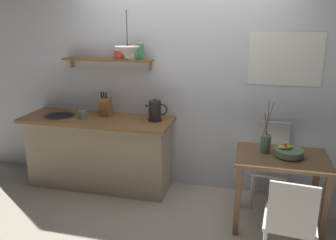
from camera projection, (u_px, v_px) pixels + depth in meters
ground_plane at (171, 207)px, 3.86m from camera, size 14.00×14.00×0.00m
back_wall at (201, 80)px, 4.03m from camera, size 6.80×0.11×2.70m
kitchen_counter at (99, 151)px, 4.26m from camera, size 1.83×0.63×0.90m
wall_shelf at (118, 56)px, 4.03m from camera, size 1.12×0.20×0.32m
dining_table at (281, 170)px, 3.37m from camera, size 0.88×0.64×0.76m
dining_chair_near at (290, 220)px, 2.76m from camera, size 0.46×0.47×0.87m
dining_chair_far at (271, 160)px, 3.87m from camera, size 0.43×0.45×0.93m
fruit_bowl at (288, 151)px, 3.31m from camera, size 0.27×0.27×0.14m
twig_vase at (265, 143)px, 3.39m from camera, size 0.10×0.10×0.54m
electric_kettle at (155, 111)px, 3.98m from camera, size 0.26×0.17×0.26m
knife_block at (106, 106)px, 4.17m from camera, size 0.11×0.18×0.31m
coffee_mug_by_sink at (82, 115)px, 4.08m from camera, size 0.13×0.09×0.09m
pendant_lamp at (128, 53)px, 3.64m from camera, size 0.27×0.27×0.50m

